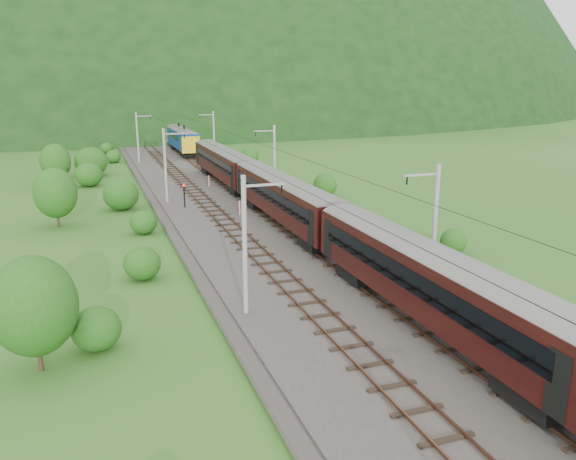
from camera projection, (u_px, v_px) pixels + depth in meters
name	position (u px, v px, depth m)	size (l,w,h in m)	color
ground	(344.00, 303.00, 34.42)	(600.00, 600.00, 0.00)	#29541A
railbed	(288.00, 255.00, 43.47)	(14.00, 220.00, 0.30)	#38332D
track_left	(259.00, 255.00, 42.63)	(2.40, 220.00, 0.27)	brown
track_right	(317.00, 249.00, 44.20)	(2.40, 220.00, 0.27)	brown
catenary_left	(166.00, 164.00, 60.35)	(2.54, 192.28, 8.00)	gray
catenary_right	(274.00, 159.00, 64.34)	(2.54, 192.28, 8.00)	gray
overhead_wires	(289.00, 166.00, 41.67)	(4.83, 198.00, 0.03)	black
mountain_main	(113.00, 108.00, 270.77)	(504.00, 360.00, 244.00)	black
train	(284.00, 191.00, 50.60)	(3.05, 122.96, 5.31)	black
hazard_post_near	(240.00, 208.00, 55.48)	(0.15, 0.15, 1.44)	red
hazard_post_far	(209.00, 181.00, 70.13)	(0.15, 0.15, 1.41)	red
signal	(184.00, 194.00, 58.63)	(0.27, 0.27, 2.47)	black
vegetation_left	(88.00, 238.00, 40.21)	(11.16, 146.32, 5.77)	#224E14
vegetation_right	(470.00, 245.00, 42.16)	(6.71, 101.75, 2.93)	#224E14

